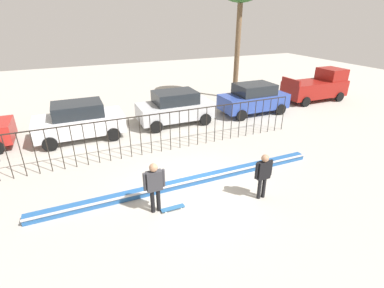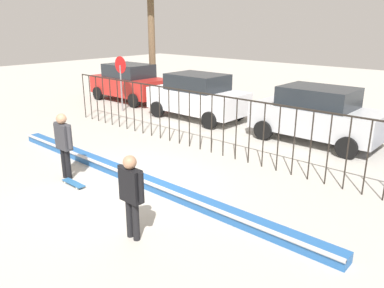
# 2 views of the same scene
# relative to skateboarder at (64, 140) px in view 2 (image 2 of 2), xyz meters

# --- Properties ---
(ground_plane) EXTENTS (60.00, 60.00, 0.00)m
(ground_plane) POSITION_rel_skateboarder_xyz_m (1.54, 0.61, -1.06)
(ground_plane) COLOR #ADA89E
(bowl_coping_ledge) EXTENTS (11.00, 0.40, 0.27)m
(bowl_coping_ledge) POSITION_rel_skateboarder_xyz_m (1.54, 1.04, -0.94)
(bowl_coping_ledge) COLOR #235699
(bowl_coping_ledge) RESTS_ON ground
(perimeter_fence) EXTENTS (14.04, 0.04, 1.88)m
(perimeter_fence) POSITION_rel_skateboarder_xyz_m (1.54, 4.17, 0.09)
(perimeter_fence) COLOR black
(perimeter_fence) RESTS_ON ground
(skateboarder) EXTENTS (0.71, 0.27, 1.76)m
(skateboarder) POSITION_rel_skateboarder_xyz_m (0.00, 0.00, 0.00)
(skateboarder) COLOR black
(skateboarder) RESTS_ON ground
(skateboard) EXTENTS (0.80, 0.20, 0.07)m
(skateboard) POSITION_rel_skateboarder_xyz_m (0.53, -0.15, -1.00)
(skateboard) COLOR #26598C
(skateboard) RESTS_ON ground
(camera_operator) EXTENTS (0.68, 0.25, 1.68)m
(camera_operator) POSITION_rel_skateboarder_xyz_m (3.59, -0.74, -0.05)
(camera_operator) COLOR black
(camera_operator) RESTS_ON ground
(parked_car_red) EXTENTS (4.30, 2.12, 1.90)m
(parked_car_red) POSITION_rel_skateboarder_xyz_m (-6.91, 7.83, -0.08)
(parked_car_red) COLOR #B2231E
(parked_car_red) RESTS_ON ground
(parked_car_white) EXTENTS (4.30, 2.12, 1.90)m
(parked_car_white) POSITION_rel_skateboarder_xyz_m (-1.74, 7.27, -0.08)
(parked_car_white) COLOR silver
(parked_car_white) RESTS_ON ground
(parked_car_silver) EXTENTS (4.30, 2.12, 1.90)m
(parked_car_silver) POSITION_rel_skateboarder_xyz_m (3.48, 7.44, -0.08)
(parked_car_silver) COLOR #B7BABF
(parked_car_silver) RESTS_ON ground
(stop_sign) EXTENTS (0.76, 0.07, 2.50)m
(stop_sign) POSITION_rel_skateboarder_xyz_m (-5.27, 6.04, 0.56)
(stop_sign) COLOR slate
(stop_sign) RESTS_ON ground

